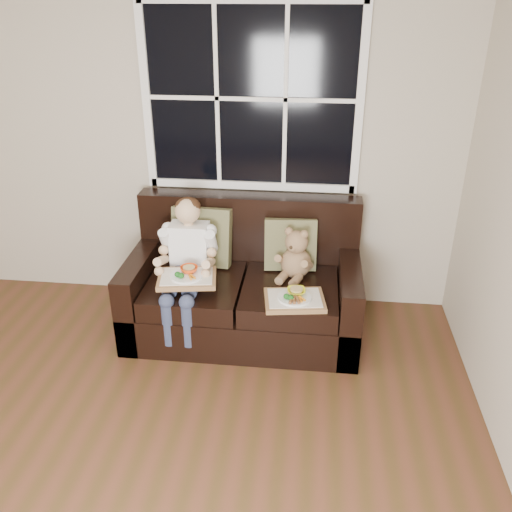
# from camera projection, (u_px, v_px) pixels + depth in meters

# --- Properties ---
(window_back) EXTENTS (1.62, 0.04, 1.37)m
(window_back) POSITION_uv_depth(u_px,v_px,m) (251.00, 99.00, 3.92)
(window_back) COLOR black
(window_back) RESTS_ON room_walls
(loveseat) EXTENTS (1.70, 0.92, 0.96)m
(loveseat) POSITION_uv_depth(u_px,v_px,m) (245.00, 291.00, 4.11)
(loveseat) COLOR black
(loveseat) RESTS_ON ground
(pillow_left) EXTENTS (0.46, 0.23, 0.46)m
(pillow_left) POSITION_uv_depth(u_px,v_px,m) (202.00, 237.00, 4.12)
(pillow_left) COLOR olive
(pillow_left) RESTS_ON loveseat
(pillow_right) EXTENTS (0.40, 0.21, 0.40)m
(pillow_right) POSITION_uv_depth(u_px,v_px,m) (290.00, 244.00, 4.06)
(pillow_right) COLOR olive
(pillow_right) RESTS_ON loveseat
(child) EXTENTS (0.40, 0.60, 0.92)m
(child) POSITION_uv_depth(u_px,v_px,m) (187.00, 254.00, 3.89)
(child) COLOR white
(child) RESTS_ON loveseat
(teddy_bear) EXTENTS (0.28, 0.33, 0.40)m
(teddy_bear) POSITION_uv_depth(u_px,v_px,m) (296.00, 257.00, 3.95)
(teddy_bear) COLOR #9E7953
(teddy_bear) RESTS_ON loveseat
(tray_left) EXTENTS (0.44, 0.37, 0.09)m
(tray_left) POSITION_uv_depth(u_px,v_px,m) (187.00, 277.00, 3.75)
(tray_left) COLOR olive
(tray_left) RESTS_ON child
(tray_right) EXTENTS (0.44, 0.36, 0.09)m
(tray_right) POSITION_uv_depth(u_px,v_px,m) (295.00, 299.00, 3.67)
(tray_right) COLOR olive
(tray_right) RESTS_ON loveseat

